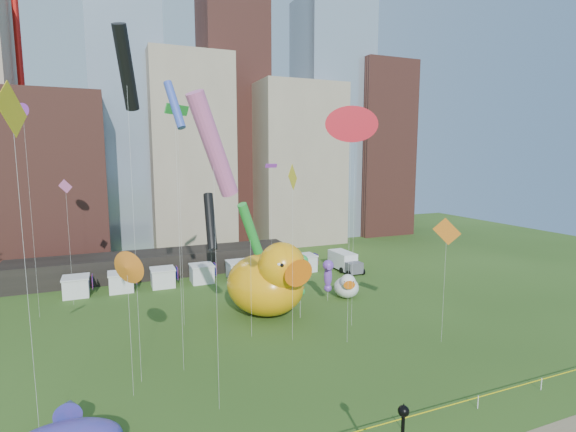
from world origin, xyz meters
name	(u,v)px	position (x,y,z in m)	size (l,w,h in m)	color
skyline	(178,129)	(2.25, 61.06, 21.44)	(101.00, 23.00, 68.00)	brown
crane_right	(315,6)	(30.89, 64.00, 46.90)	(23.00, 1.00, 76.00)	red
pavilion	(158,264)	(-4.00, 42.00, 1.60)	(38.00, 6.00, 3.20)	black
vendor_tents	(202,274)	(1.02, 36.00, 1.11)	(33.24, 2.80, 2.40)	white
big_duck	(269,281)	(5.08, 21.34, 3.73)	(9.90, 11.48, 8.12)	#FDA40C
small_duck	(347,286)	(15.44, 23.03, 1.42)	(3.97, 4.41, 3.08)	white
seahorse_green	(301,272)	(7.81, 19.28, 4.92)	(1.71, 2.01, 6.73)	silver
seahorse_purple	(328,273)	(12.86, 22.79, 3.33)	(1.65, 1.84, 4.89)	silver
box_truck	(344,261)	(21.43, 33.95, 1.37)	(2.72, 6.33, 2.66)	white
kite_1	(66,192)	(-14.12, 32.63, 12.74)	(1.28, 0.89, 14.11)	silver
kite_2	(126,69)	(-8.32, 12.19, 22.40)	(1.89, 3.34, 25.15)	silver
kite_3	(177,112)	(-3.62, 21.85, 20.66)	(2.54, 2.32, 21.28)	silver
kite_4	(12,117)	(-14.21, 6.65, 18.59)	(0.95, 2.69, 20.38)	silver
kite_5	(355,136)	(11.62, 15.51, 18.41)	(1.80, 0.38, 20.21)	silver
kite_6	(447,233)	(17.02, 8.99, 9.97)	(1.94, 1.44, 11.32)	silver
kite_7	(23,112)	(-17.12, 29.85, 20.82)	(1.09, 1.16, 21.69)	silver
kite_8	(351,124)	(9.24, 12.29, 19.22)	(2.98, 1.29, 20.74)	silver
kite_9	(213,146)	(-3.83, 6.52, 17.22)	(3.80, 2.93, 20.45)	silver
kite_10	(210,221)	(1.85, 33.92, 8.41)	(1.56, 4.28, 11.98)	silver
kite_11	(250,229)	(1.67, 16.68, 10.13)	(2.94, 2.25, 12.63)	silver
kite_12	(293,181)	(4.91, 14.64, 14.43)	(1.55, 1.70, 15.92)	silver
kite_13	(175,105)	(-5.13, 12.79, 20.19)	(1.49, 2.14, 22.01)	silver
kite_14	(127,268)	(-8.98, 10.43, 9.18)	(1.40, 1.98, 10.27)	silver
kite_15	(271,168)	(9.56, 32.47, 15.07)	(1.64, 0.48, 15.62)	silver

